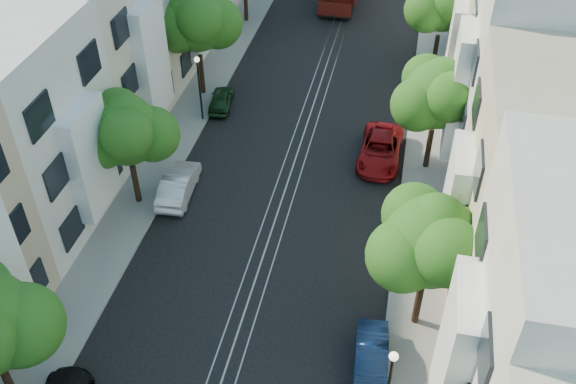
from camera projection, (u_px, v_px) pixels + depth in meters
The scene contains 19 objects.
ground at pixel (321, 82), 42.63m from camera, with size 200.00×200.00×0.00m, color black.
sidewalk_east at pixel (431, 93), 41.45m from camera, with size 2.50×80.00×0.12m, color gray.
sidewalk_west at pixel (216, 70), 43.72m from camera, with size 2.50×80.00×0.12m, color gray.
rail_left at pixel (313, 81), 42.71m from camera, with size 0.06×80.00×0.02m, color gray.
rail_slot at pixel (321, 82), 42.62m from camera, with size 0.06×80.00×0.02m, color gray.
rail_right at pixel (329, 83), 42.53m from camera, with size 0.06×80.00×0.02m, color gray.
lane_line at pixel (321, 82), 42.63m from camera, with size 0.08×80.00×0.01m, color tan.
townhouses_east at pixel (524, 26), 37.38m from camera, with size 7.75×72.00×12.00m.
tree_e_b at pixel (432, 243), 24.15m from camera, with size 4.93×4.08×6.68m.
tree_e_c at pixel (439, 96), 32.51m from camera, with size 4.84×3.99×6.52m.
tree_e_d at pixel (444, 3), 40.61m from camera, with size 5.01×4.16×6.85m.
tree_w_b at pixel (127, 132), 30.38m from camera, with size 4.72×3.87×6.27m.
tree_w_c at pixel (197, 20), 38.22m from camera, with size 5.13×4.28×7.09m.
lamp_east at pixel (390, 379), 21.77m from camera, with size 0.32×0.32×4.16m.
lamp_west at pixel (199, 79), 37.28m from camera, with size 0.32×0.32×4.16m.
parked_car_e_mid at pixel (371, 360), 25.04m from camera, with size 1.28×3.67×1.21m, color #0B1A38.
parked_car_e_far at pixel (380, 149), 35.62m from camera, with size 2.27×4.91×1.37m, color maroon.
parked_car_w_mid at pixel (178, 184), 33.28m from camera, with size 1.42×4.08×1.34m, color silver.
parked_car_w_far at pixel (221, 100), 39.89m from camera, with size 1.31×3.26×1.11m, color black.
Camera 1 is at (5.49, -9.09, 21.68)m, focal length 40.00 mm.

